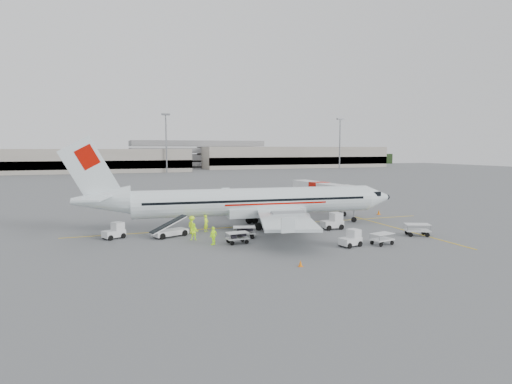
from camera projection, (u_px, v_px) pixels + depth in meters
ground at (262, 225)px, 50.62m from camera, size 360.00×360.00×0.00m
stripe_lead at (262, 225)px, 50.62m from camera, size 44.00×0.20×0.01m
stripe_cross at (404, 230)px, 47.77m from camera, size 0.20×20.00×0.01m
terminal_west at (40, 161)px, 158.80m from camera, size 110.00×22.00×9.00m
terminal_east at (293, 157)px, 209.36m from camera, size 90.00×26.00×10.00m
parking_garage at (196, 153)px, 208.28m from camera, size 62.00×24.00×14.00m
treeline at (141, 161)px, 214.44m from camera, size 300.00×3.00×6.00m
mast_center at (166, 144)px, 161.84m from camera, size 3.20×1.20×22.00m
mast_east at (340, 144)px, 186.76m from camera, size 3.20×1.20×22.00m
aircraft at (256, 183)px, 49.27m from camera, size 39.29×32.01×10.19m
jet_bridge at (319, 196)px, 62.58m from camera, size 3.95×16.21×4.22m
belt_loader at (170, 224)px, 44.06m from camera, size 5.12×3.49×2.60m
tug_fore at (332, 221)px, 48.22m from camera, size 2.45×1.48×1.85m
tug_mid at (350, 238)px, 39.68m from camera, size 2.27×1.65×1.57m
tug_aft at (114, 231)px, 43.12m from camera, size 2.43×2.10×1.63m
cart_loaded_a at (244, 232)px, 43.50m from camera, size 2.52×1.87×1.17m
cart_loaded_b at (237, 238)px, 40.97m from camera, size 2.17×1.37×1.09m
cart_empty_a at (382, 239)px, 40.41m from camera, size 2.37×1.71×1.12m
cart_empty_b at (417, 230)px, 44.54m from camera, size 2.82×2.29×1.28m
cone_nose at (379, 212)px, 59.05m from camera, size 0.41×0.41×0.67m
cone_port at (211, 206)px, 65.92m from camera, size 0.35×0.35×0.58m
cone_stbd at (300, 263)px, 32.95m from camera, size 0.32×0.32×0.53m
crew_a at (206, 223)px, 46.78m from camera, size 0.79×0.79×1.85m
crew_b at (194, 232)px, 42.36m from camera, size 0.99×0.87×1.70m
crew_c at (192, 225)px, 45.63m from camera, size 1.11×1.41×1.92m
crew_d at (213, 236)px, 40.33m from camera, size 1.07×0.97×1.75m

